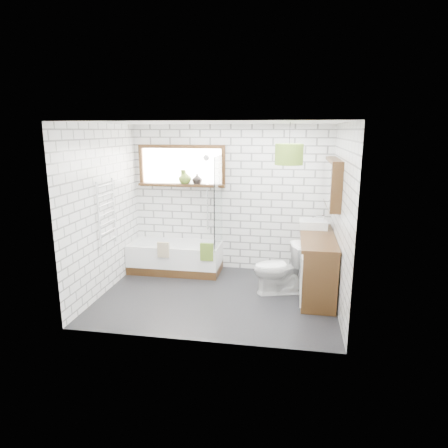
% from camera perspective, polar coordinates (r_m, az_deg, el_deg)
% --- Properties ---
extents(floor, '(3.40, 2.60, 0.01)m').
position_cam_1_polar(floor, '(6.02, -1.03, -10.33)').
color(floor, black).
rests_on(floor, ground).
extents(ceiling, '(3.40, 2.60, 0.01)m').
position_cam_1_polar(ceiling, '(5.51, -1.14, 14.32)').
color(ceiling, white).
rests_on(ceiling, ground).
extents(wall_back, '(3.40, 0.01, 2.50)m').
position_cam_1_polar(wall_back, '(6.90, 0.95, 3.65)').
color(wall_back, white).
rests_on(wall_back, ground).
extents(wall_front, '(3.40, 0.01, 2.50)m').
position_cam_1_polar(wall_front, '(4.39, -4.28, -2.00)').
color(wall_front, white).
rests_on(wall_front, ground).
extents(wall_left, '(0.01, 2.60, 2.50)m').
position_cam_1_polar(wall_left, '(6.18, -16.82, 1.94)').
color(wall_left, white).
rests_on(wall_left, ground).
extents(wall_right, '(0.01, 2.60, 2.50)m').
position_cam_1_polar(wall_right, '(5.58, 16.40, 0.78)').
color(wall_right, white).
rests_on(wall_right, ground).
extents(window, '(1.52, 0.16, 0.68)m').
position_cam_1_polar(window, '(6.96, -6.09, 8.23)').
color(window, black).
rests_on(window, wall_back).
extents(towel_radiator, '(0.06, 0.52, 1.00)m').
position_cam_1_polar(towel_radiator, '(6.17, -16.41, 1.47)').
color(towel_radiator, white).
rests_on(towel_radiator, wall_left).
extents(mirror_cabinet, '(0.16, 1.20, 0.70)m').
position_cam_1_polar(mirror_cabinet, '(6.09, 15.23, 5.70)').
color(mirror_cabinet, black).
rests_on(mirror_cabinet, wall_right).
extents(shower_riser, '(0.02, 0.02, 1.30)m').
position_cam_1_polar(shower_riser, '(6.91, -2.39, 4.49)').
color(shower_riser, silver).
rests_on(shower_riser, wall_back).
extents(bathtub, '(1.56, 0.69, 0.50)m').
position_cam_1_polar(bathtub, '(7.00, -6.93, -4.72)').
color(bathtub, white).
rests_on(bathtub, floor).
extents(shower_screen, '(0.02, 0.72, 1.50)m').
position_cam_1_polar(shower_screen, '(6.58, -0.80, 3.22)').
color(shower_screen, white).
rests_on(shower_screen, bathtub).
extents(towel_green, '(0.21, 0.06, 0.29)m').
position_cam_1_polar(towel_green, '(6.46, -2.48, -4.02)').
color(towel_green, '#516F21').
rests_on(towel_green, bathtub).
extents(towel_beige, '(0.20, 0.05, 0.26)m').
position_cam_1_polar(towel_beige, '(6.65, -8.66, -3.66)').
color(towel_beige, tan).
rests_on(towel_beige, bathtub).
extents(vanity, '(0.50, 1.56, 0.89)m').
position_cam_1_polar(vanity, '(6.13, 13.13, -5.71)').
color(vanity, black).
rests_on(vanity, floor).
extents(basin, '(0.43, 0.38, 0.13)m').
position_cam_1_polar(basin, '(6.47, 12.60, 0.01)').
color(basin, white).
rests_on(basin, vanity).
extents(tap, '(0.03, 0.03, 0.15)m').
position_cam_1_polar(tap, '(6.47, 14.05, 0.50)').
color(tap, silver).
rests_on(tap, vanity).
extents(toilet, '(0.62, 0.85, 0.77)m').
position_cam_1_polar(toilet, '(6.05, 7.91, -6.32)').
color(toilet, white).
rests_on(toilet, floor).
extents(vase_olive, '(0.27, 0.27, 0.23)m').
position_cam_1_polar(vase_olive, '(6.94, -5.62, 6.51)').
color(vase_olive, '#587423').
rests_on(vase_olive, window).
extents(vase_dark, '(0.21, 0.21, 0.18)m').
position_cam_1_polar(vase_dark, '(6.89, -3.86, 6.30)').
color(vase_dark, black).
rests_on(vase_dark, window).
extents(bottle, '(0.09, 0.09, 0.24)m').
position_cam_1_polar(bottle, '(6.94, -5.84, 6.56)').
color(bottle, '#587423').
rests_on(bottle, window).
extents(pendant, '(0.36, 0.36, 0.27)m').
position_cam_1_polar(pendant, '(5.27, 9.28, 9.80)').
color(pendant, '#516F21').
rests_on(pendant, ceiling).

